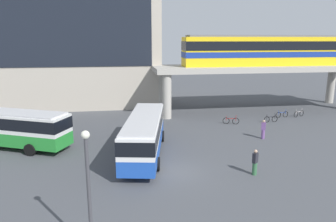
{
  "coord_description": "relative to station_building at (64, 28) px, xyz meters",
  "views": [
    {
      "loc": [
        -3.42,
        -20.4,
        9.2
      ],
      "look_at": [
        1.18,
        9.62,
        2.2
      ],
      "focal_mm": 33.54,
      "sensor_mm": 36.0,
      "label": 1
    }
  ],
  "objects": [
    {
      "name": "ground_plane",
      "position": [
        11.14,
        -17.99,
        -10.73
      ],
      "size": [
        120.0,
        120.0,
        0.0
      ],
      "primitive_type": "plane",
      "color": "#47494F"
    },
    {
      "name": "station_building",
      "position": [
        0.0,
        0.0,
        0.0
      ],
      "size": [
        26.34,
        15.23,
        21.44
      ],
      "color": "#B2A899",
      "rests_on": "ground_plane"
    },
    {
      "name": "elevated_platform",
      "position": [
        25.58,
        -9.89,
        -5.71
      ],
      "size": [
        27.49,
        7.2,
        5.83
      ],
      "color": "#ADA89E",
      "rests_on": "ground_plane"
    },
    {
      "name": "train",
      "position": [
        27.29,
        -9.89,
        -2.93
      ],
      "size": [
        23.51,
        2.96,
        3.84
      ],
      "color": "yellow",
      "rests_on": "elevated_platform"
    },
    {
      "name": "bus_main",
      "position": [
        9.49,
        -24.37,
        -8.74
      ],
      "size": [
        4.52,
        11.32,
        3.22
      ],
      "color": "#1E4CB2",
      "rests_on": "ground_plane"
    },
    {
      "name": "bus_secondary",
      "position": [
        -1.94,
        -20.74,
        -8.74
      ],
      "size": [
        11.1,
        6.88,
        3.22
      ],
      "color": "#268C33",
      "rests_on": "ground_plane"
    },
    {
      "name": "bicycle_black",
      "position": [
        24.38,
        -16.27,
        -10.37
      ],
      "size": [
        1.78,
        0.33,
        1.04
      ],
      "color": "black",
      "rests_on": "ground_plane"
    },
    {
      "name": "bicycle_red",
      "position": [
        19.68,
        -16.29,
        -10.37
      ],
      "size": [
        1.73,
        0.57,
        1.04
      ],
      "color": "black",
      "rests_on": "ground_plane"
    },
    {
      "name": "bicycle_silver",
      "position": [
        28.97,
        -14.33,
        -10.37
      ],
      "size": [
        1.68,
        0.74,
        1.04
      ],
      "color": "black",
      "rests_on": "ground_plane"
    },
    {
      "name": "bicycle_blue",
      "position": [
        26.74,
        -14.41,
        -10.37
      ],
      "size": [
        1.77,
        0.41,
        1.04
      ],
      "color": "black",
      "rests_on": "ground_plane"
    },
    {
      "name": "pedestrian_at_kerb",
      "position": [
        20.85,
        -21.81,
        -9.86
      ],
      "size": [
        0.48,
        0.42,
        1.82
      ],
      "color": "#724C8C",
      "rests_on": "ground_plane"
    },
    {
      "name": "pedestrian_near_building",
      "position": [
        16.7,
        -29.32,
        -9.85
      ],
      "size": [
        0.48,
        0.45,
        1.83
      ],
      "color": "#33663F",
      "rests_on": "ground_plane"
    },
    {
      "name": "lamp_post",
      "position": [
        6.25,
        -35.92,
        -7.38
      ],
      "size": [
        0.36,
        0.36,
        5.6
      ],
      "color": "#3F3F44",
      "rests_on": "ground_plane"
    }
  ]
}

